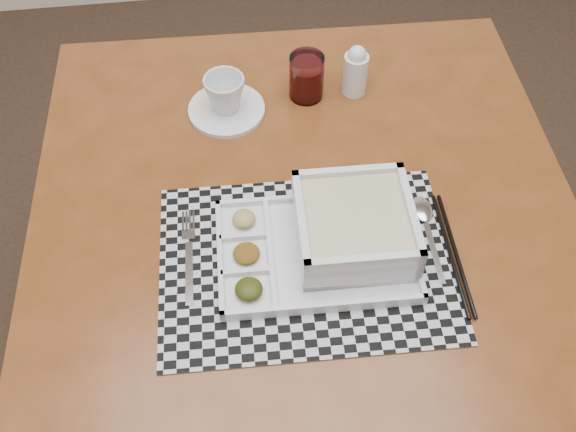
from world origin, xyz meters
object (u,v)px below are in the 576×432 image
object	(u,v)px
dining_table	(303,224)
creamer_bottle	(355,71)
cup	(225,94)
serving_tray	(342,234)
juice_glass	(306,78)

from	to	relation	value
dining_table	creamer_bottle	bearing A→B (deg)	62.26
creamer_bottle	cup	bearing A→B (deg)	-174.06
serving_tray	creamer_bottle	world-z (taller)	creamer_bottle
creamer_bottle	dining_table	bearing A→B (deg)	-117.74
cup	serving_tray	bearing A→B (deg)	-40.16
dining_table	cup	size ratio (longest dim) A/B	12.38
dining_table	cup	xyz separation A→B (m)	(-0.12, 0.24, 0.12)
cup	juice_glass	distance (m)	0.16
dining_table	serving_tray	bearing A→B (deg)	-66.71
cup	juice_glass	size ratio (longest dim) A/B	0.85
serving_tray	cup	bearing A→B (deg)	115.59
dining_table	creamer_bottle	xyz separation A→B (m)	(0.14, 0.26, 0.13)
serving_tray	juice_glass	bearing A→B (deg)	90.57
creamer_bottle	juice_glass	bearing A→B (deg)	179.51
dining_table	juice_glass	bearing A→B (deg)	80.92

